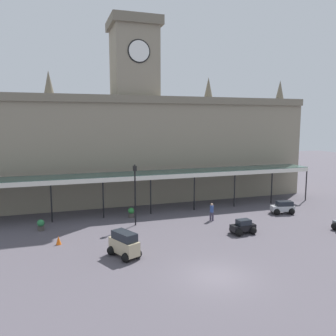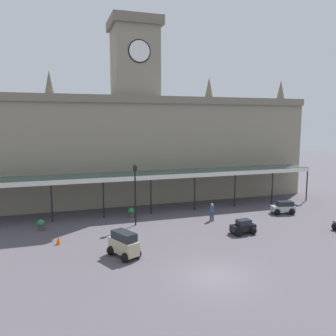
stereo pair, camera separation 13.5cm
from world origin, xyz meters
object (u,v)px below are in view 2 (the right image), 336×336
at_px(pedestrian_beside_cars, 212,211).
at_px(car_black_sedan, 243,228).
at_px(traffic_cone, 59,240).
at_px(planter_near_kerb, 41,225).
at_px(car_silver_estate, 283,208).
at_px(car_beige_van, 124,245).
at_px(planter_forecourt_centre, 131,212).
at_px(victorian_lamppost, 135,188).

bearing_deg(pedestrian_beside_cars, car_black_sedan, -78.24).
height_order(pedestrian_beside_cars, traffic_cone, pedestrian_beside_cars).
xyz_separation_m(car_black_sedan, planter_near_kerb, (-15.93, 6.05, -0.01)).
relative_size(car_black_sedan, car_silver_estate, 0.88).
bearing_deg(car_beige_van, planter_near_kerb, 125.81).
bearing_deg(car_silver_estate, pedestrian_beside_cars, -179.80).
bearing_deg(pedestrian_beside_cars, car_beige_van, -147.63).
distance_m(pedestrian_beside_cars, planter_forecourt_centre, 7.73).
height_order(car_black_sedan, pedestrian_beside_cars, pedestrian_beside_cars).
bearing_deg(pedestrian_beside_cars, planter_near_kerb, 172.91).
bearing_deg(pedestrian_beside_cars, traffic_cone, -171.29).
height_order(car_black_sedan, traffic_cone, car_black_sedan).
xyz_separation_m(victorian_lamppost, traffic_cone, (-6.60, -2.95, -3.04)).
height_order(car_beige_van, planter_forecourt_centre, car_beige_van).
relative_size(car_silver_estate, planter_near_kerb, 2.49).
xyz_separation_m(pedestrian_beside_cars, victorian_lamppost, (-7.08, 0.85, 2.46)).
bearing_deg(car_beige_van, victorian_lamppost, 71.10).
height_order(traffic_cone, planter_forecourt_centre, planter_forecourt_centre).
height_order(pedestrian_beside_cars, planter_forecourt_centre, pedestrian_beside_cars).
xyz_separation_m(car_black_sedan, car_silver_estate, (7.00, 4.20, 0.06)).
distance_m(car_black_sedan, planter_near_kerb, 17.04).
height_order(victorian_lamppost, planter_near_kerb, victorian_lamppost).
xyz_separation_m(car_silver_estate, car_beige_van, (-17.27, -5.99, 0.24)).
xyz_separation_m(car_black_sedan, victorian_lamppost, (-7.94, 5.03, 2.87)).
bearing_deg(car_black_sedan, planter_near_kerb, 159.21).
bearing_deg(traffic_cone, pedestrian_beside_cars, 8.71).
bearing_deg(car_beige_van, traffic_cone, 137.80).
relative_size(victorian_lamppost, planter_forecourt_centre, 5.72).
distance_m(car_silver_estate, planter_forecourt_centre, 15.17).
xyz_separation_m(car_silver_estate, victorian_lamppost, (-14.94, 0.82, 2.81)).
xyz_separation_m(car_beige_van, victorian_lamppost, (2.33, 6.81, 2.56)).
bearing_deg(car_silver_estate, car_black_sedan, -149.01).
height_order(planter_forecourt_centre, planter_near_kerb, same).
relative_size(car_black_sedan, traffic_cone, 3.16).
distance_m(victorian_lamppost, planter_forecourt_centre, 3.87).
relative_size(traffic_cone, planter_near_kerb, 0.69).
bearing_deg(pedestrian_beside_cars, victorian_lamppost, 173.14).
bearing_deg(victorian_lamppost, pedestrian_beside_cars, -6.86).
bearing_deg(victorian_lamppost, car_beige_van, -108.90).
bearing_deg(planter_near_kerb, traffic_cone, -70.75).
height_order(car_black_sedan, planter_near_kerb, car_black_sedan).
distance_m(planter_forecourt_centre, planter_near_kerb, 8.30).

